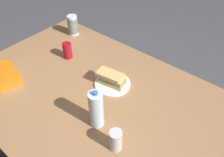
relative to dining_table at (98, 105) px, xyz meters
The scene contains 9 objects.
ground_plane 0.66m from the dining_table, ahead, with size 8.00×8.00×0.00m, color #4C4C51.
dining_table is the anchor object (origin of this frame).
paper_plate 0.17m from the dining_table, 88.23° to the right, with size 0.24×0.24×0.01m, color white.
sandwich 0.19m from the dining_table, 86.88° to the right, with size 0.19×0.12×0.08m.
soda_can_red 0.50m from the dining_table, 20.45° to the right, with size 0.07×0.07×0.12m, color maroon.
chip_bag 0.66m from the dining_table, 24.64° to the left, with size 0.23×0.15×0.07m, color orange.
water_bottle_tall 0.27m from the dining_table, 132.57° to the left, with size 0.08×0.08×0.25m.
plastic_cup_stack 0.80m from the dining_table, 32.65° to the right, with size 0.08×0.08×0.17m.
soda_can_silver 0.39m from the dining_table, 147.44° to the left, with size 0.07×0.07×0.12m, color silver.
Camera 1 is at (-0.69, 0.69, 1.77)m, focal length 36.58 mm.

